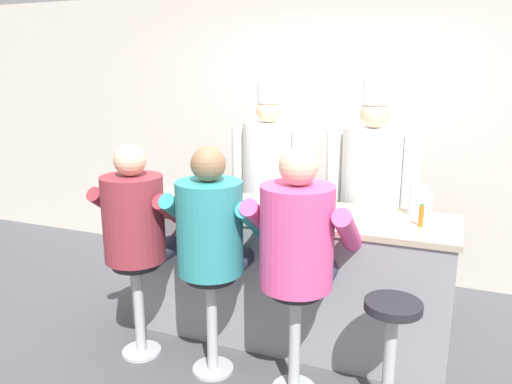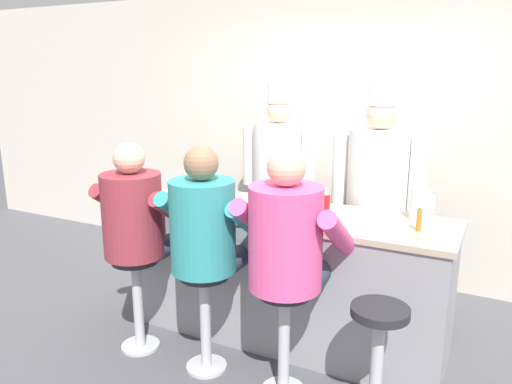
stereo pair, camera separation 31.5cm
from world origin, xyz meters
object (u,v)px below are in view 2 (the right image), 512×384
object	(u,v)px
diner_seated_pink	(288,243)
cook_in_whites_far	(377,192)
hot_sauce_bottle_orange	(419,220)
diner_seated_teal	(206,231)
breakfast_plate	(186,201)
diner_seated_maroon	(136,220)
coffee_mug_tan	(285,201)
cook_in_whites_near	(278,175)
empty_stool_round	(378,346)
mustard_bottle_yellow	(298,205)
ketchup_bottle_red	(325,204)
cereal_bowl	(303,209)
water_pitcher_clear	(420,204)

from	to	relation	value
diner_seated_pink	cook_in_whites_far	xyz separation A→B (m)	(0.21, 1.25, 0.06)
hot_sauce_bottle_orange	diner_seated_teal	world-z (taller)	diner_seated_teal
breakfast_plate	diner_seated_maroon	world-z (taller)	diner_seated_maroon
coffee_mug_tan	cook_in_whites_near	xyz separation A→B (m)	(-0.47, 0.89, -0.02)
empty_stool_round	diner_seated_maroon	bearing A→B (deg)	178.82
diner_seated_teal	cook_in_whites_near	size ratio (longest dim) A/B	0.82
hot_sauce_bottle_orange	coffee_mug_tan	world-z (taller)	hot_sauce_bottle_orange
coffee_mug_tan	cook_in_whites_near	size ratio (longest dim) A/B	0.08
diner_seated_maroon	mustard_bottle_yellow	bearing A→B (deg)	22.25
cook_in_whites_near	diner_seated_maroon	bearing A→B (deg)	-102.65
diner_seated_teal	ketchup_bottle_red	bearing A→B (deg)	40.23
cereal_bowl	diner_seated_pink	world-z (taller)	diner_seated_pink
ketchup_bottle_red	water_pitcher_clear	size ratio (longest dim) A/B	1.06
hot_sauce_bottle_orange	cook_in_whites_near	size ratio (longest dim) A/B	0.08
empty_stool_round	cook_in_whites_near	size ratio (longest dim) A/B	0.39
breakfast_plate	cook_in_whites_far	world-z (taller)	cook_in_whites_far
hot_sauce_bottle_orange	coffee_mug_tan	bearing A→B (deg)	172.25
mustard_bottle_yellow	diner_seated_teal	bearing A→B (deg)	-137.62
ketchup_bottle_red	cook_in_whites_far	bearing A→B (deg)	77.38
coffee_mug_tan	cook_in_whites_near	distance (m)	1.00
diner_seated_maroon	empty_stool_round	size ratio (longest dim) A/B	2.11
cook_in_whites_near	diner_seated_teal	bearing A→B (deg)	-82.19
ketchup_bottle_red	cook_in_whites_far	world-z (taller)	cook_in_whites_far
hot_sauce_bottle_orange	water_pitcher_clear	xyz separation A→B (m)	(-0.04, 0.26, 0.03)
water_pitcher_clear	empty_stool_round	world-z (taller)	water_pitcher_clear
mustard_bottle_yellow	diner_seated_pink	bearing A→B (deg)	-75.52
breakfast_plate	diner_seated_maroon	xyz separation A→B (m)	(-0.10, -0.45, -0.04)
coffee_mug_tan	diner_seated_pink	distance (m)	0.75
hot_sauce_bottle_orange	empty_stool_round	bearing A→B (deg)	-97.68
breakfast_plate	diner_seated_teal	xyz separation A→B (m)	(0.47, -0.45, -0.04)
hot_sauce_bottle_orange	water_pitcher_clear	size ratio (longest dim) A/B	0.70
breakfast_plate	cook_in_whites_near	world-z (taller)	cook_in_whites_near
diner_seated_pink	cook_in_whites_near	world-z (taller)	cook_in_whites_near
ketchup_bottle_red	hot_sauce_bottle_orange	size ratio (longest dim) A/B	1.51
diner_seated_maroon	diner_seated_teal	bearing A→B (deg)	0.09
hot_sauce_bottle_orange	coffee_mug_tan	xyz separation A→B (m)	(-0.96, 0.13, -0.02)
ketchup_bottle_red	hot_sauce_bottle_orange	bearing A→B (deg)	2.90
cook_in_whites_near	empty_stool_round	bearing A→B (deg)	-49.92
cereal_bowl	diner_seated_pink	size ratio (longest dim) A/B	0.09
mustard_bottle_yellow	cook_in_whites_far	distance (m)	0.90
coffee_mug_tan	empty_stool_round	size ratio (longest dim) A/B	0.21
coffee_mug_tan	diner_seated_pink	xyz separation A→B (m)	(0.32, -0.68, -0.06)
diner_seated_maroon	diner_seated_teal	distance (m)	0.57
water_pitcher_clear	diner_seated_teal	world-z (taller)	diner_seated_teal
water_pitcher_clear	cook_in_whites_near	world-z (taller)	cook_in_whites_near
mustard_bottle_yellow	hot_sauce_bottle_orange	distance (m)	0.77
breakfast_plate	cook_in_whites_far	bearing A→B (deg)	32.99
coffee_mug_tan	diner_seated_teal	world-z (taller)	diner_seated_teal
hot_sauce_bottle_orange	breakfast_plate	xyz separation A→B (m)	(-1.68, -0.10, -0.06)
diner_seated_pink	diner_seated_maroon	bearing A→B (deg)	-179.87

